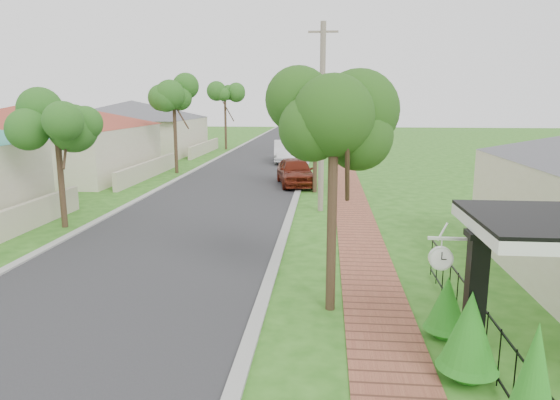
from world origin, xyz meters
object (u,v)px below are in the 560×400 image
at_px(porch_post, 474,312).
at_px(near_tree, 334,120).
at_px(station_clock, 441,257).
at_px(parked_car_red, 295,172).
at_px(parked_car_white, 286,152).
at_px(utility_pole, 322,118).

bearing_deg(porch_post, near_tree, 133.23).
bearing_deg(station_clock, porch_post, -39.14).
height_order(porch_post, station_clock, porch_post).
bearing_deg(parked_car_red, parked_car_white, 86.37).
bearing_deg(near_tree, porch_post, -46.77).
bearing_deg(station_clock, parked_car_red, 101.16).
distance_m(near_tree, utility_pole, 10.17).
height_order(near_tree, utility_pole, utility_pole).
relative_size(utility_pole, station_clock, 11.12).
bearing_deg(parked_car_white, station_clock, -85.76).
distance_m(parked_car_white, utility_pole, 17.24).
bearing_deg(utility_pole, near_tree, -88.03).
xyz_separation_m(parked_car_red, parked_car_white, (-1.40, 10.44, 0.05)).
relative_size(porch_post, parked_car_white, 0.51).
height_order(parked_car_red, utility_pole, utility_pole).
xyz_separation_m(porch_post, utility_pole, (-2.70, 12.66, 2.77)).
distance_m(parked_car_white, station_clock, 29.44).
height_order(parked_car_red, station_clock, station_clock).
relative_size(parked_car_red, parked_car_white, 0.91).
height_order(near_tree, station_clock, near_tree).
xyz_separation_m(near_tree, utility_pole, (-0.35, 10.16, -0.30)).
bearing_deg(porch_post, parked_car_white, 100.70).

